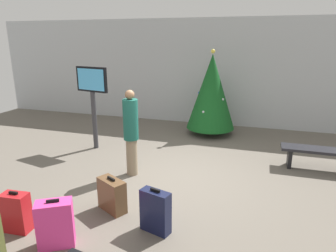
{
  "coord_description": "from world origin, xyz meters",
  "views": [
    {
      "loc": [
        1.58,
        -5.46,
        2.75
      ],
      "look_at": [
        -0.33,
        0.71,
        0.9
      ],
      "focal_mm": 32.34,
      "sensor_mm": 36.0,
      "label": 1
    }
  ],
  "objects_px": {
    "waiting_bench": "(320,154)",
    "suitcase_1": "(155,211)",
    "holiday_tree": "(211,92)",
    "traveller_0": "(131,131)",
    "suitcase_2": "(112,195)",
    "flight_info_kiosk": "(92,92)",
    "suitcase_3": "(16,212)",
    "suitcase_0": "(55,224)"
  },
  "relations": [
    {
      "from": "holiday_tree",
      "to": "traveller_0",
      "type": "bearing_deg",
      "value": -108.34
    },
    {
      "from": "waiting_bench",
      "to": "traveller_0",
      "type": "distance_m",
      "value": 4.1
    },
    {
      "from": "waiting_bench",
      "to": "suitcase_2",
      "type": "height_order",
      "value": "suitcase_2"
    },
    {
      "from": "waiting_bench",
      "to": "suitcase_1",
      "type": "xyz_separation_m",
      "value": [
        -2.67,
        -3.16,
        -0.04
      ]
    },
    {
      "from": "suitcase_0",
      "to": "suitcase_3",
      "type": "distance_m",
      "value": 0.78
    },
    {
      "from": "holiday_tree",
      "to": "flight_info_kiosk",
      "type": "relative_size",
      "value": 1.18
    },
    {
      "from": "waiting_bench",
      "to": "traveller_0",
      "type": "height_order",
      "value": "traveller_0"
    },
    {
      "from": "flight_info_kiosk",
      "to": "suitcase_1",
      "type": "height_order",
      "value": "flight_info_kiosk"
    },
    {
      "from": "flight_info_kiosk",
      "to": "suitcase_3",
      "type": "bearing_deg",
      "value": -78.15
    },
    {
      "from": "suitcase_0",
      "to": "holiday_tree",
      "type": "bearing_deg",
      "value": 78.63
    },
    {
      "from": "holiday_tree",
      "to": "waiting_bench",
      "type": "bearing_deg",
      "value": -34.58
    },
    {
      "from": "holiday_tree",
      "to": "waiting_bench",
      "type": "xyz_separation_m",
      "value": [
        2.71,
        -1.87,
        -0.92
      ]
    },
    {
      "from": "suitcase_0",
      "to": "suitcase_2",
      "type": "height_order",
      "value": "suitcase_0"
    },
    {
      "from": "suitcase_0",
      "to": "suitcase_1",
      "type": "height_order",
      "value": "suitcase_0"
    },
    {
      "from": "waiting_bench",
      "to": "holiday_tree",
      "type": "bearing_deg",
      "value": 145.42
    },
    {
      "from": "flight_info_kiosk",
      "to": "suitcase_0",
      "type": "distance_m",
      "value": 4.11
    },
    {
      "from": "traveller_0",
      "to": "holiday_tree",
      "type": "bearing_deg",
      "value": 71.66
    },
    {
      "from": "holiday_tree",
      "to": "suitcase_1",
      "type": "xyz_separation_m",
      "value": [
        0.04,
        -5.02,
        -0.96
      ]
    },
    {
      "from": "suitcase_1",
      "to": "suitcase_3",
      "type": "distance_m",
      "value": 2.05
    },
    {
      "from": "waiting_bench",
      "to": "suitcase_3",
      "type": "distance_m",
      "value": 5.96
    },
    {
      "from": "holiday_tree",
      "to": "suitcase_2",
      "type": "distance_m",
      "value": 4.87
    },
    {
      "from": "traveller_0",
      "to": "suitcase_2",
      "type": "distance_m",
      "value": 1.57
    },
    {
      "from": "suitcase_1",
      "to": "suitcase_0",
      "type": "bearing_deg",
      "value": -149.36
    },
    {
      "from": "suitcase_0",
      "to": "suitcase_1",
      "type": "distance_m",
      "value": 1.39
    },
    {
      "from": "waiting_bench",
      "to": "suitcase_3",
      "type": "xyz_separation_m",
      "value": [
        -4.63,
        -3.75,
        -0.06
      ]
    },
    {
      "from": "traveller_0",
      "to": "suitcase_2",
      "type": "height_order",
      "value": "traveller_0"
    },
    {
      "from": "suitcase_1",
      "to": "suitcase_2",
      "type": "xyz_separation_m",
      "value": [
        -0.88,
        0.33,
        -0.05
      ]
    },
    {
      "from": "traveller_0",
      "to": "flight_info_kiosk",
      "type": "bearing_deg",
      "value": 142.4
    },
    {
      "from": "flight_info_kiosk",
      "to": "suitcase_3",
      "type": "distance_m",
      "value": 3.8
    },
    {
      "from": "holiday_tree",
      "to": "flight_info_kiosk",
      "type": "bearing_deg",
      "value": -141.9
    },
    {
      "from": "traveller_0",
      "to": "suitcase_3",
      "type": "bearing_deg",
      "value": -109.66
    },
    {
      "from": "waiting_bench",
      "to": "suitcase_3",
      "type": "bearing_deg",
      "value": -141.0
    },
    {
      "from": "waiting_bench",
      "to": "suitcase_2",
      "type": "bearing_deg",
      "value": -141.47
    },
    {
      "from": "suitcase_1",
      "to": "holiday_tree",
      "type": "bearing_deg",
      "value": 90.49
    },
    {
      "from": "waiting_bench",
      "to": "suitcase_1",
      "type": "distance_m",
      "value": 4.13
    },
    {
      "from": "suitcase_0",
      "to": "suitcase_1",
      "type": "xyz_separation_m",
      "value": [
        1.2,
        0.71,
        -0.01
      ]
    },
    {
      "from": "waiting_bench",
      "to": "suitcase_3",
      "type": "relative_size",
      "value": 2.51
    },
    {
      "from": "traveller_0",
      "to": "waiting_bench",
      "type": "bearing_deg",
      "value": 20.6
    },
    {
      "from": "holiday_tree",
      "to": "suitcase_0",
      "type": "distance_m",
      "value": 5.93
    },
    {
      "from": "holiday_tree",
      "to": "suitcase_1",
      "type": "height_order",
      "value": "holiday_tree"
    },
    {
      "from": "waiting_bench",
      "to": "suitcase_1",
      "type": "bearing_deg",
      "value": -130.18
    },
    {
      "from": "flight_info_kiosk",
      "to": "waiting_bench",
      "type": "bearing_deg",
      "value": 2.35
    }
  ]
}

